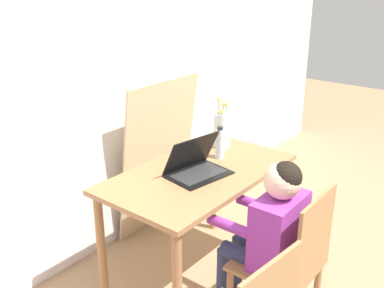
{
  "coord_description": "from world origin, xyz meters",
  "views": [
    {
      "loc": [
        -1.7,
        -0.01,
        1.84
      ],
      "look_at": [
        0.15,
        1.47,
        0.93
      ],
      "focal_mm": 42.0,
      "sensor_mm": 36.0,
      "label": 1
    }
  ],
  "objects_px": {
    "water_bottle": "(220,143)",
    "laptop": "(196,165)",
    "chair_occupied": "(289,264)",
    "flower_vase": "(222,129)",
    "person_seated": "(270,226)"
  },
  "relations": [
    {
      "from": "chair_occupied",
      "to": "laptop",
      "type": "bearing_deg",
      "value": -95.35
    },
    {
      "from": "chair_occupied",
      "to": "water_bottle",
      "type": "distance_m",
      "value": 0.86
    },
    {
      "from": "flower_vase",
      "to": "laptop",
      "type": "bearing_deg",
      "value": -163.46
    },
    {
      "from": "chair_occupied",
      "to": "person_seated",
      "type": "xyz_separation_m",
      "value": [
        -0.0,
        0.12,
        0.18
      ]
    },
    {
      "from": "chair_occupied",
      "to": "laptop",
      "type": "height_order",
      "value": "laptop"
    },
    {
      "from": "person_seated",
      "to": "chair_occupied",
      "type": "bearing_deg",
      "value": 90.0
    },
    {
      "from": "laptop",
      "to": "flower_vase",
      "type": "height_order",
      "value": "flower_vase"
    },
    {
      "from": "chair_occupied",
      "to": "water_bottle",
      "type": "xyz_separation_m",
      "value": [
        0.34,
        0.68,
        0.4
      ]
    },
    {
      "from": "water_bottle",
      "to": "chair_occupied",
      "type": "bearing_deg",
      "value": -116.41
    },
    {
      "from": "water_bottle",
      "to": "laptop",
      "type": "bearing_deg",
      "value": -173.55
    },
    {
      "from": "laptop",
      "to": "flower_vase",
      "type": "bearing_deg",
      "value": 25.67
    },
    {
      "from": "flower_vase",
      "to": "water_bottle",
      "type": "relative_size",
      "value": 1.67
    },
    {
      "from": "flower_vase",
      "to": "person_seated",
      "type": "bearing_deg",
      "value": -127.18
    },
    {
      "from": "laptop",
      "to": "water_bottle",
      "type": "xyz_separation_m",
      "value": [
        0.28,
        0.03,
        0.04
      ]
    },
    {
      "from": "person_seated",
      "to": "flower_vase",
      "type": "bearing_deg",
      "value": -127.86
    }
  ]
}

